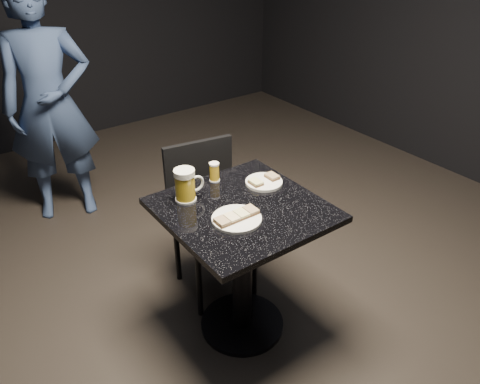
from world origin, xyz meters
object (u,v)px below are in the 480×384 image
Objects in this scene: patron at (49,105)px; beer_mug at (186,185)px; table at (242,249)px; beer_tumbler at (214,172)px; chair at (208,210)px; plate_small at (264,182)px; plate_large at (237,219)px.

beer_mug is at bearing -65.14° from patron.
beer_tumbler is (0.03, 0.28, 0.29)m from table.
table is 4.75× the size of beer_mug.
beer_tumbler is (0.21, 0.08, -0.03)m from beer_mug.
table is at bearing -49.71° from beer_mug.
patron is 1.39m from chair.
beer_tumbler is at bearing 83.26° from table.
beer_tumbler is 0.11× the size of chair.
patron reaches higher than beer_mug.
beer_tumbler is at bearing 137.04° from plate_small.
beer_mug reaches higher than chair.
chair is (0.24, 0.20, -0.33)m from beer_mug.
table is 7.65× the size of beer_tumbler.
plate_small is at bearing 31.79° from plate_large.
patron is at bearing 101.71° from table.
patron is 16.61× the size of beer_tumbler.
plate_large is at bearing -148.21° from plate_small.
beer_tumbler is at bearing -56.66° from patron.
plate_small is 1.88× the size of beer_tumbler.
chair is at bearing -54.08° from patron.
beer_tumbler is (-0.18, 0.17, 0.04)m from plate_small.
chair is (0.41, -1.29, -0.31)m from patron.
plate_small is 0.35m from table.
plate_large is at bearing -108.44° from beer_tumbler.
plate_small is (0.30, 0.19, 0.00)m from plate_large.
plate_large is 0.35m from plate_small.
beer_tumbler is (0.12, 0.36, 0.04)m from plate_large.
beer_mug is (-0.09, 0.28, 0.07)m from plate_large.
patron is 1.75m from table.
table is at bearing -98.95° from chair.
chair is (0.03, 0.12, -0.30)m from beer_tumbler.
plate_small is at bearing -13.23° from beer_mug.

